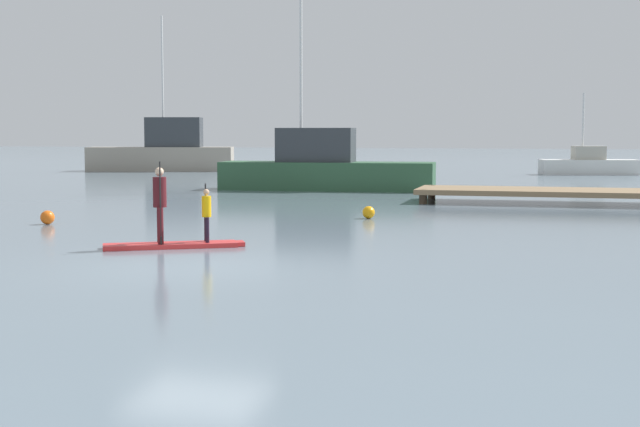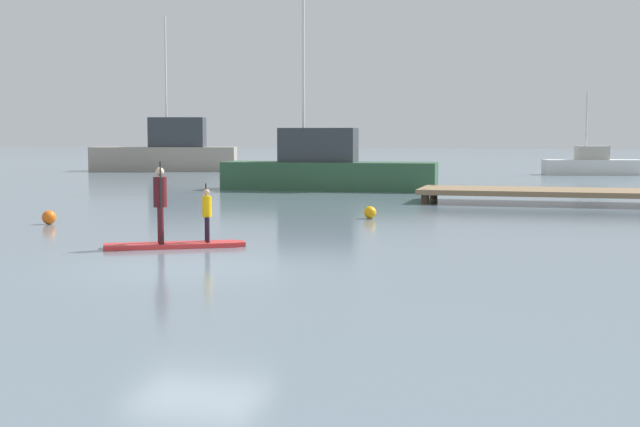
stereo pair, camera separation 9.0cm
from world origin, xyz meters
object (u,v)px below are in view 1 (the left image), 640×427
Objects in this scene: paddler_child_solo at (206,212)px; fishing_boat_green_midground at (589,164)px; paddleboard_near at (174,245)px; fishing_boat_white_large at (324,168)px; paddler_adult at (160,200)px; mooring_buoy_mid at (369,212)px; mooring_buoy_near at (47,217)px; trawler_grey_distant at (165,151)px.

paddler_child_solo is 37.44m from fishing_boat_green_midground.
fishing_boat_green_midground is (9.48, 36.22, -0.16)m from paddler_child_solo.
paddleboard_near is 2.31× the size of paddler_child_solo.
paddler_adult is at bearing -86.41° from fishing_boat_white_large.
paddleboard_near is 0.50× the size of fishing_boat_green_midground.
paddler_adult is at bearing -105.75° from fishing_boat_green_midground.
paddleboard_near is 7.89m from mooring_buoy_mid.
mooring_buoy_near is at bearing -155.25° from mooring_buoy_mid.
fishing_boat_white_large is at bearing 96.30° from paddler_child_solo.
fishing_boat_white_large is at bearing 76.46° from mooring_buoy_near.
fishing_boat_green_midground is 15.28× the size of mooring_buoy_near.
mooring_buoy_mid is at bearing 24.75° from mooring_buoy_near.
fishing_boat_green_midground reaches higher than paddler_child_solo.
paddler_adult is at bearing -112.24° from mooring_buoy_mid.
trawler_grey_distant is at bearing 113.90° from paddler_adult.
trawler_grey_distant reaches higher than mooring_buoy_near.
paddler_adult is (-0.25, -0.14, 0.99)m from paddleboard_near.
fishing_boat_white_large reaches higher than mooring_buoy_near.
fishing_boat_white_large is at bearing -123.91° from fishing_boat_green_midground.
fishing_boat_green_midground is 0.59× the size of trawler_grey_distant.
paddler_child_solo is 19.12m from fishing_boat_white_large.
fishing_boat_green_midground is 25.99m from trawler_grey_distant.
trawler_grey_distant is (-14.37, 15.70, 0.31)m from fishing_boat_white_large.
paddler_child_solo is at bearing 28.52° from paddleboard_near.
mooring_buoy_near reaches higher than paddleboard_near.
fishing_boat_white_large is 21.28m from trawler_grey_distant.
fishing_boat_green_midground is (10.35, 36.70, -0.44)m from paddler_adult.
mooring_buoy_near is at bearing -103.54° from fishing_boat_white_large.
fishing_boat_green_midground is at bearing 75.34° from paddler_child_solo.
mooring_buoy_near is (-5.88, 3.31, -0.56)m from paddler_child_solo.
trawler_grey_distant is 26.96× the size of mooring_buoy_mid.
paddler_adult is 38.48m from trawler_grey_distant.
fishing_boat_white_large is 25.54× the size of mooring_buoy_mid.
trawler_grey_distant is at bearing -176.64° from fishing_boat_green_midground.
paddler_adult is 8.16m from mooring_buoy_mid.
trawler_grey_distant is at bearing 124.00° from mooring_buoy_mid.
trawler_grey_distant is 25.72× the size of mooring_buoy_near.
fishing_boat_white_large is 20.75m from fishing_boat_green_midground.
mooring_buoy_near is at bearing -71.36° from trawler_grey_distant.
trawler_grey_distant reaches higher than fishing_boat_green_midground.
mooring_buoy_near is 1.05× the size of mooring_buoy_mid.
paddler_adult is 0.19× the size of fishing_boat_white_large.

